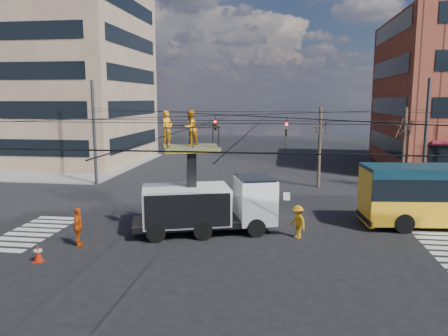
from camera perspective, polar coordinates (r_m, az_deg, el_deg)
ground at (r=20.79m, az=0.84°, el=-9.55°), size 120.00×120.00×0.00m
sidewalk_nw at (r=47.30m, az=-21.79°, el=0.43°), size 18.00×18.00×0.12m
crosswalks at (r=20.78m, az=0.84°, el=-9.53°), size 22.40×22.40×0.02m
building_tower at (r=50.60m, az=-22.10°, el=17.95°), size 18.06×16.06×30.00m
overhead_network at (r=20.24m, az=0.81°, el=2.40°), size 24.24×24.24×8.00m
tree_a at (r=33.20m, az=12.47°, el=5.39°), size 2.00×2.00×6.00m
tree_b at (r=34.19m, az=22.58°, el=5.01°), size 2.00×2.00×6.00m
utility_truck at (r=21.68m, az=-2.12°, el=-3.23°), size 7.37×4.33×6.08m
traffic_cone at (r=19.76m, az=-23.12°, el=-10.18°), size 0.36×0.36×0.74m
worker_ground at (r=21.00m, az=-18.51°, el=-7.33°), size 0.71×1.11×1.75m
flagger at (r=21.35m, az=9.62°, el=-6.94°), size 1.09×1.17×1.59m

